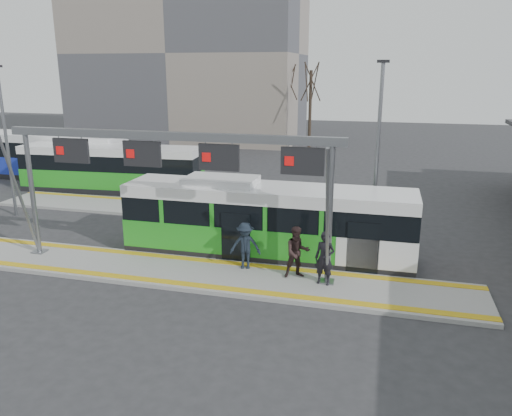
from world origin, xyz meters
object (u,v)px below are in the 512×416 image
Objects in this scene: hero_bus at (266,221)px; passenger_b at (297,252)px; passenger_c at (245,246)px; gantry at (171,161)px; passenger_a at (325,258)px.

hero_bus is 2.81m from passenger_b.
gantry is at bearing -177.28° from passenger_c.
passenger_c is (-3.10, 0.68, -0.05)m from passenger_a.
passenger_b is at bearing -18.47° from passenger_c.
passenger_a is 1.00× the size of passenger_b.
gantry is at bearing 159.09° from passenger_b.
passenger_c is at bearing 12.29° from gantry.
gantry is 4.22m from passenger_c.
gantry reaches higher than passenger_a.
passenger_b is at bearing -52.88° from hero_bus.
gantry is 5.69m from passenger_b.
hero_bus is at bearing 145.13° from passenger_a.
hero_bus is at bearing 103.39° from passenger_b.
hero_bus is at bearing 69.37° from passenger_c.
hero_bus is 3.77m from passenger_a.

